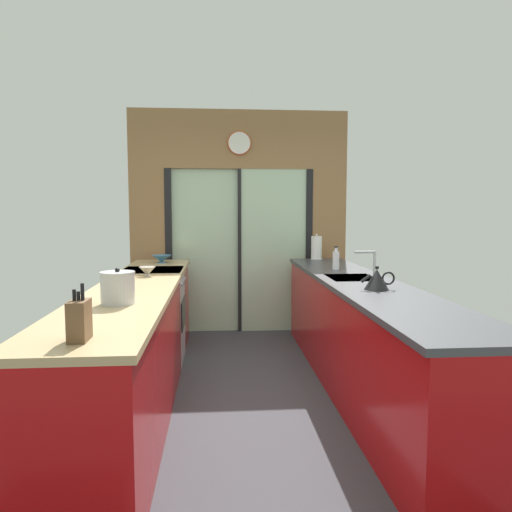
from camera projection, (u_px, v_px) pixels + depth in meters
name	position (u px, v px, depth m)	size (l,w,h in m)	color
ground_plane	(249.00, 382.00, 4.25)	(5.04, 7.60, 0.02)	#38383D
back_wall_unit	(239.00, 208.00, 5.89)	(2.64, 0.12, 2.70)	olive
left_counter_run	(134.00, 347.00, 3.67)	(0.62, 3.80, 0.92)	#AD0C0F
right_counter_run	(361.00, 336.00, 3.99)	(0.62, 3.80, 0.92)	#AD0C0F
sink_faucet	(371.00, 259.00, 4.19)	(0.19, 0.02, 0.23)	#B7BABC
oven_range	(154.00, 316.00, 4.78)	(0.60, 0.60, 0.92)	#B7BABC
mixing_bowl_near	(147.00, 271.00, 4.25)	(0.14, 0.14, 0.08)	gray
mixing_bowl_far	(162.00, 259.00, 5.34)	(0.22, 0.22, 0.09)	teal
knife_block	(79.00, 320.00, 2.15)	(0.08, 0.14, 0.26)	brown
stock_pot	(118.00, 288.00, 2.99)	(0.21, 0.21, 0.23)	#B7BABC
kettle	(377.00, 279.00, 3.53)	(0.26, 0.18, 0.18)	black
soap_bottle	(336.00, 260.00, 4.74)	(0.07, 0.07, 0.23)	silver
paper_towel_roll	(316.00, 248.00, 5.67)	(0.14, 0.14, 0.31)	#B7BABC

